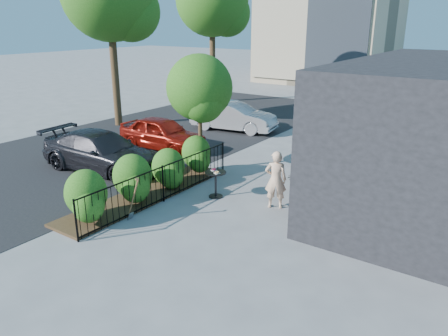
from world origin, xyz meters
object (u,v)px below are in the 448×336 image
Objects in this scene: woman at (276,180)px; shovel at (133,201)px; patio_tree at (200,92)px; cafe_table at (216,180)px; car_red at (162,133)px; car_darkgrey at (102,152)px; car_silver at (234,117)px; street_tree_far at (213,4)px.

woman is 3.91m from shovel.
cafe_table is (1.78, -1.61, -2.22)m from patio_tree.
car_red is at bearing 148.58° from cafe_table.
woman reaches higher than car_darkgrey.
shovel is at bearing -170.44° from car_silver.
street_tree_far is 17.58m from woman.
patio_tree is 1.03× the size of car_red.
cafe_table is 0.67× the size of shovel.
woman is 6.53m from car_darkgrey.
car_red is at bearing -47.74° from woman.
street_tree_far is 14.89m from car_darkgrey.
shovel is (8.68, -15.38, -5.36)m from street_tree_far.
patio_tree is at bearing 137.77° from cafe_table.
shovel is at bearing -107.19° from cafe_table.
car_red is 0.82× the size of car_darkgrey.
car_red reaches higher than cafe_table.
car_red is (-6.62, 2.60, -0.17)m from woman.
shovel is at bearing -76.75° from patio_tree.
woman is 9.12m from car_silver.
street_tree_far is at bearing 126.49° from cafe_table.
patio_tree is 0.97× the size of car_silver.
car_darkgrey is (-3.90, 2.29, 0.12)m from shovel.
street_tree_far is at bearing 119.45° from shovel.
street_tree_far is 9.81× the size of cafe_table.
cafe_table is at bearing -122.43° from car_red.
woman is 7.12m from car_red.
shovel is 0.27× the size of car_darkgrey.
patio_tree is at bearing -114.62° from car_red.
shovel is at bearing -144.89° from car_red.
car_darkgrey is (-4.69, -0.28, 0.13)m from cafe_table.
street_tree_far is at bearing 33.98° from car_silver.
shovel is at bearing -60.55° from street_tree_far.
cafe_table is 2.69m from shovel.
patio_tree is at bearing -166.35° from car_silver.
woman is (3.59, -1.28, -1.94)m from patio_tree.
street_tree_far reaches higher than cafe_table.
car_silver is (-4.17, 7.22, 0.12)m from cafe_table.
shovel is at bearing -124.89° from car_darkgrey.
patio_tree is 4.67× the size of cafe_table.
woman is 0.43× the size of car_red.
cafe_table is 1.86m from woman.
street_tree_far reaches higher than car_darkgrey.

